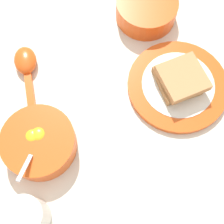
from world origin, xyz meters
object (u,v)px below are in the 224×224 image
object	(u,v)px
toast_sandwich	(180,79)
drinking_cup	(28,216)
egg_bowl	(39,143)
soup_spoon	(26,64)
toast_plate	(178,85)
congee_bowl	(147,9)

from	to	relation	value
toast_sandwich	drinking_cup	distance (m)	0.37
egg_bowl	soup_spoon	world-z (taller)	egg_bowl
toast_plate	drinking_cup	bearing A→B (deg)	137.33
toast_sandwich	congee_bowl	xyz separation A→B (m)	(0.17, 0.07, -0.00)
drinking_cup	congee_bowl	bearing A→B (deg)	-22.18
congee_bowl	drinking_cup	bearing A→B (deg)	157.82
toast_plate	congee_bowl	bearing A→B (deg)	22.73
toast_sandwich	toast_plate	bearing A→B (deg)	-167.57
toast_sandwich	congee_bowl	world-z (taller)	same
egg_bowl	congee_bowl	distance (m)	0.37
toast_plate	soup_spoon	world-z (taller)	soup_spoon
congee_bowl	soup_spoon	bearing A→B (deg)	121.58
toast_plate	toast_sandwich	size ratio (longest dim) A/B	1.78
toast_sandwich	drinking_cup	bearing A→B (deg)	137.53
egg_bowl	toast_sandwich	size ratio (longest dim) A/B	1.28
toast_sandwich	soup_spoon	world-z (taller)	toast_sandwich
egg_bowl	drinking_cup	size ratio (longest dim) A/B	1.87
egg_bowl	toast_plate	xyz separation A→B (m)	(0.15, -0.26, -0.02)
toast_plate	soup_spoon	size ratio (longest dim) A/B	1.49
egg_bowl	toast_sandwich	xyz separation A→B (m)	(0.15, -0.26, 0.01)
drinking_cup	egg_bowl	bearing A→B (deg)	2.19
egg_bowl	toast_sandwich	distance (m)	0.30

